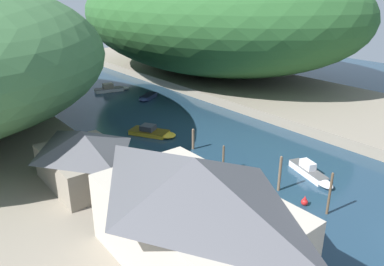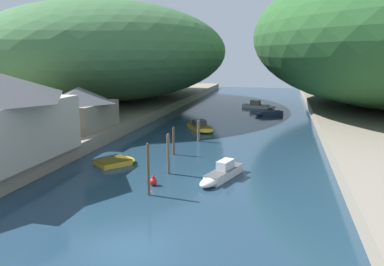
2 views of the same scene
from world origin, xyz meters
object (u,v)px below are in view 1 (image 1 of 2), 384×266
at_px(boat_white_cruiser, 224,200).
at_px(person_by_boathouse, 189,213).
at_px(waterfront_building, 194,211).
at_px(boat_small_dinghy, 153,132).
at_px(boat_far_right_bank, 112,89).
at_px(channel_buoy_near, 305,202).
at_px(boathouse_shed, 84,156).
at_px(boat_navy_launch, 147,97).
at_px(boat_cabin_cruiser, 312,173).

bearing_deg(boat_white_cruiser, person_by_boathouse, -120.36).
relative_size(waterfront_building, boat_small_dinghy, 2.15).
relative_size(waterfront_building, boat_far_right_bank, 2.11).
height_order(waterfront_building, boat_far_right_bank, waterfront_building).
distance_m(boat_white_cruiser, channel_buoy_near, 6.63).
relative_size(boat_far_right_bank, channel_buoy_near, 7.27).
relative_size(waterfront_building, boat_white_cruiser, 3.31).
height_order(boathouse_shed, person_by_boathouse, boathouse_shed).
bearing_deg(boat_small_dinghy, boat_far_right_bank, -134.64).
distance_m(boat_navy_launch, channel_buoy_near, 35.27).
bearing_deg(channel_buoy_near, waterfront_building, -176.18).
distance_m(boat_far_right_bank, boat_small_dinghy, 22.63).
distance_m(boathouse_shed, boat_cabin_cruiser, 20.71).
xyz_separation_m(boat_small_dinghy, channel_buoy_near, (1.07, -20.95, -0.03)).
distance_m(waterfront_building, person_by_boathouse, 4.61).
relative_size(boat_white_cruiser, channel_buoy_near, 4.63).
distance_m(waterfront_building, boat_navy_launch, 40.49).
bearing_deg(boat_navy_launch, boathouse_shed, 106.39).
bearing_deg(boat_far_right_bank, boat_white_cruiser, -1.72).
relative_size(waterfront_building, boat_cabin_cruiser, 2.24).
xyz_separation_m(waterfront_building, boat_far_right_bank, (17.13, 43.63, -4.46)).
bearing_deg(boat_cabin_cruiser, waterfront_building, 29.45).
bearing_deg(boathouse_shed, boat_far_right_bank, 59.23).
bearing_deg(boat_navy_launch, channel_buoy_near, 137.59).
bearing_deg(boat_far_right_bank, person_by_boathouse, -7.89).
xyz_separation_m(boathouse_shed, boat_cabin_cruiser, (17.73, -10.21, -3.25)).
relative_size(waterfront_building, person_by_boathouse, 7.72).
xyz_separation_m(boathouse_shed, boat_white_cruiser, (8.23, -8.26, -3.44)).
distance_m(waterfront_building, channel_buoy_near, 13.19).
bearing_deg(waterfront_building, channel_buoy_near, 3.82).
height_order(waterfront_building, channel_buoy_near, waterfront_building).
bearing_deg(boat_cabin_cruiser, boat_small_dinghy, -54.61).
height_order(boathouse_shed, boat_white_cruiser, boathouse_shed).
distance_m(boathouse_shed, boat_small_dinghy, 15.00).
height_order(waterfront_building, boathouse_shed, waterfront_building).
xyz_separation_m(boat_cabin_cruiser, person_by_boathouse, (-14.82, -0.15, 1.84)).
bearing_deg(boat_small_dinghy, boat_navy_launch, -149.16).
bearing_deg(waterfront_building, boat_far_right_bank, 68.57).
distance_m(boat_cabin_cruiser, person_by_boathouse, 14.93).
xyz_separation_m(boat_navy_launch, boat_small_dinghy, (-7.74, -13.68, 0.04)).
xyz_separation_m(channel_buoy_near, person_by_boathouse, (-10.24, 2.33, 1.94)).
relative_size(boat_cabin_cruiser, boat_small_dinghy, 0.96).
relative_size(channel_buoy_near, person_by_boathouse, 0.50).
relative_size(boat_navy_launch, boat_far_right_bank, 0.74).
relative_size(boat_navy_launch, boat_white_cruiser, 1.16).
bearing_deg(boat_white_cruiser, waterfront_building, -106.66).
xyz_separation_m(boat_navy_launch, boat_far_right_bank, (-1.89, 8.18, 0.09)).
xyz_separation_m(waterfront_building, boathouse_shed, (-0.80, 13.52, -1.21)).
bearing_deg(boat_navy_launch, boat_white_cruiser, 127.49).
bearing_deg(person_by_boathouse, boathouse_shed, 15.28).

